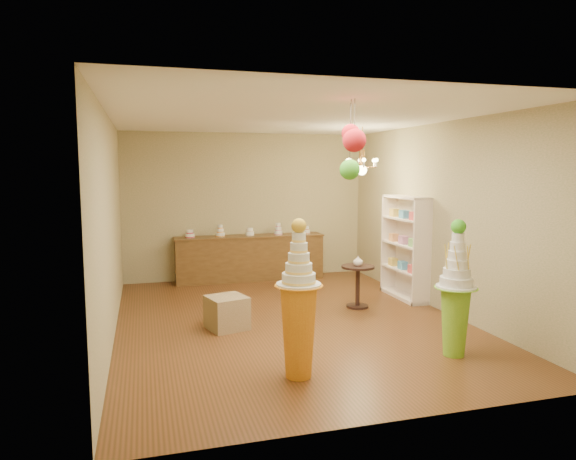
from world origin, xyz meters
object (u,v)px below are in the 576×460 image
object	(u,v)px
pedestal_orange	(299,317)
round_table	(358,281)
pedestal_green	(455,303)
sideboard	(250,257)

from	to	relation	value
pedestal_orange	round_table	bearing A→B (deg)	54.34
round_table	pedestal_green	bearing A→B (deg)	-84.01
pedestal_green	round_table	size ratio (longest dim) A/B	2.40
pedestal_green	round_table	distance (m)	2.38
pedestal_green	pedestal_orange	xyz separation A→B (m)	(-2.01, -0.10, 0.01)
pedestal_orange	pedestal_green	bearing A→B (deg)	2.92
round_table	pedestal_orange	bearing A→B (deg)	-125.66
pedestal_green	pedestal_orange	bearing A→B (deg)	-177.08
sideboard	round_table	xyz separation A→B (m)	(1.28, -2.55, -0.03)
sideboard	round_table	bearing A→B (deg)	-63.39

